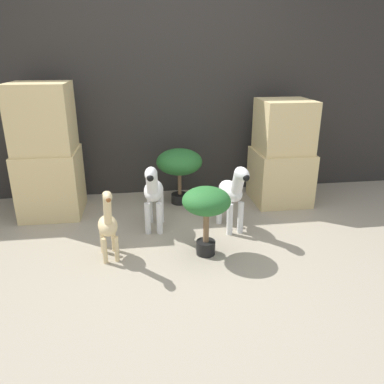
{
  "coord_description": "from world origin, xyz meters",
  "views": [
    {
      "loc": [
        -0.28,
        -2.42,
        1.5
      ],
      "look_at": [
        0.15,
        0.65,
        0.35
      ],
      "focal_mm": 35.0,
      "sensor_mm": 36.0,
      "label": 1
    }
  ],
  "objects_px": {
    "zebra_right": "(233,192)",
    "potted_palm_back": "(206,205)",
    "potted_palm_front": "(179,164)",
    "zebra_left": "(153,192)",
    "giraffe_figurine": "(108,224)"
  },
  "relations": [
    {
      "from": "potted_palm_front",
      "to": "zebra_right",
      "type": "bearing_deg",
      "value": -61.48
    },
    {
      "from": "zebra_right",
      "to": "potted_palm_back",
      "type": "xyz_separation_m",
      "value": [
        -0.3,
        -0.39,
        0.05
      ]
    },
    {
      "from": "zebra_right",
      "to": "zebra_left",
      "type": "bearing_deg",
      "value": 171.58
    },
    {
      "from": "zebra_right",
      "to": "potted_palm_back",
      "type": "bearing_deg",
      "value": -127.69
    },
    {
      "from": "giraffe_figurine",
      "to": "potted_palm_front",
      "type": "xyz_separation_m",
      "value": [
        0.66,
        1.07,
        0.14
      ]
    },
    {
      "from": "zebra_right",
      "to": "potted_palm_front",
      "type": "relative_size",
      "value": 1.09
    },
    {
      "from": "zebra_left",
      "to": "potted_palm_back",
      "type": "distance_m",
      "value": 0.62
    },
    {
      "from": "potted_palm_back",
      "to": "potted_palm_front",
      "type": "bearing_deg",
      "value": 94.49
    },
    {
      "from": "zebra_left",
      "to": "potted_palm_back",
      "type": "bearing_deg",
      "value": -52.13
    },
    {
      "from": "zebra_left",
      "to": "potted_palm_back",
      "type": "height_order",
      "value": "zebra_left"
    },
    {
      "from": "potted_palm_front",
      "to": "potted_palm_back",
      "type": "bearing_deg",
      "value": -85.51
    },
    {
      "from": "zebra_right",
      "to": "potted_palm_back",
      "type": "distance_m",
      "value": 0.5
    },
    {
      "from": "zebra_right",
      "to": "potted_palm_front",
      "type": "height_order",
      "value": "zebra_right"
    },
    {
      "from": "zebra_left",
      "to": "giraffe_figurine",
      "type": "relative_size",
      "value": 1.04
    },
    {
      "from": "potted_palm_front",
      "to": "potted_palm_back",
      "type": "height_order",
      "value": "potted_palm_front"
    }
  ]
}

